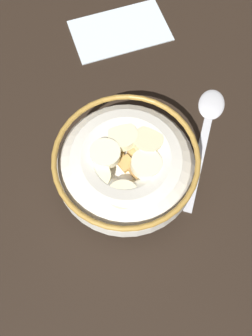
{
  "coord_description": "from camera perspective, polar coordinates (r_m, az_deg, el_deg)",
  "views": [
    {
      "loc": [
        -8.23,
        -13.72,
        41.32
      ],
      "look_at": [
        0.0,
        0.0,
        3.0
      ],
      "focal_mm": 39.73,
      "sensor_mm": 36.0,
      "label": 1
    }
  ],
  "objects": [
    {
      "name": "cereal_bowl",
      "position": [
        0.41,
        -0.0,
        0.17
      ],
      "size": [
        15.74,
        15.74,
        6.32
      ],
      "color": "silver",
      "rests_on": "ground_plane"
    },
    {
      "name": "folded_napkin",
      "position": [
        0.56,
        -0.93,
        20.38
      ],
      "size": [
        14.93,
        10.79,
        0.3
      ],
      "primitive_type": "cube",
      "rotation": [
        0.0,
        0.0,
        -0.21
      ],
      "color": "silver",
      "rests_on": "ground_plane"
    },
    {
      "name": "ground_plane",
      "position": [
        0.45,
        -0.0,
        -1.95
      ],
      "size": [
        133.84,
        133.84,
        2.0
      ],
      "primitive_type": "cube",
      "color": "black"
    },
    {
      "name": "spoon",
      "position": [
        0.49,
        12.56,
        7.48
      ],
      "size": [
        14.14,
        13.51,
        0.8
      ],
      "color": "silver",
      "rests_on": "ground_plane"
    }
  ]
}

